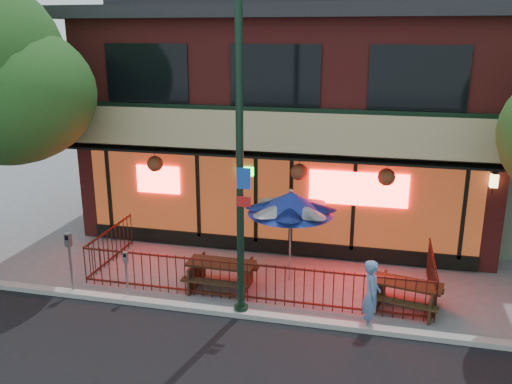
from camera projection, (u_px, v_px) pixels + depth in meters
ground at (246, 305)px, 12.56m from camera, size 80.00×80.00×0.00m
curb at (240, 313)px, 12.07m from camera, size 80.00×0.25×0.12m
restaurant_building at (298, 94)px, 18.03m from camera, size 12.96×9.49×8.05m
patio_fence at (251, 271)px, 12.85m from camera, size 8.44×2.62×1.00m
street_light at (240, 179)px, 11.29m from camera, size 0.43×0.32×7.00m
picnic_table_left at (221, 271)px, 13.26m from camera, size 1.66×1.29×0.70m
picnic_table_right at (406, 291)px, 12.29m from camera, size 1.75×1.47×0.66m
patio_umbrella at (291, 203)px, 13.26m from camera, size 2.12×2.12×2.43m
pedestrian at (371, 295)px, 11.38m from camera, size 0.44×0.61×1.56m
parking_meter_near at (126, 268)px, 12.56m from camera, size 0.11×0.10×1.23m
parking_meter_far at (70, 253)px, 12.82m from camera, size 0.14×0.12×1.56m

